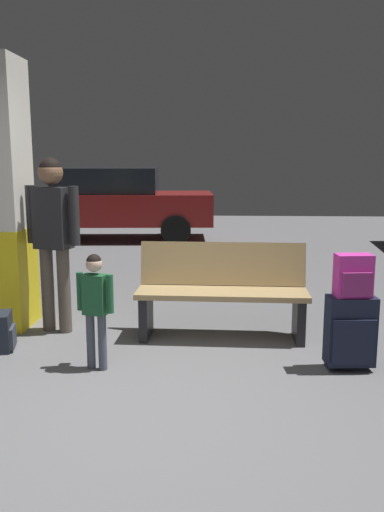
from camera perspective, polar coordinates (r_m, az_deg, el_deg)
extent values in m
cube|color=slate|center=(7.43, -0.89, -3.12)|extent=(18.00, 18.00, 0.10)
cube|color=yellow|center=(5.70, -19.71, -2.17)|extent=(0.57, 0.57, 1.00)
cube|color=tan|center=(4.98, 3.23, -4.02)|extent=(1.61, 0.47, 0.05)
cube|color=tan|center=(5.18, 3.30, -0.82)|extent=(1.60, 0.15, 0.42)
cube|color=black|center=(5.11, -4.95, -6.40)|extent=(0.09, 0.40, 0.41)
cube|color=black|center=(5.09, 11.39, -6.64)|extent=(0.09, 0.40, 0.41)
cube|color=#191E33|center=(4.47, 16.62, -7.66)|extent=(0.39, 0.23, 0.56)
cube|color=#191E33|center=(4.39, 17.02, -8.85)|extent=(0.34, 0.05, 0.36)
cube|color=#A5A5AA|center=(4.47, 16.49, -4.08)|extent=(0.14, 0.03, 0.02)
cylinder|color=black|center=(4.60, 14.17, -11.01)|extent=(0.02, 0.05, 0.04)
cylinder|color=black|center=(4.70, 18.01, -10.78)|extent=(0.02, 0.05, 0.04)
cube|color=#D833A5|center=(4.36, 16.92, -2.02)|extent=(0.29, 0.19, 0.34)
cube|color=#8E2B70|center=(4.28, 17.31, -2.95)|extent=(0.23, 0.05, 0.19)
cylinder|color=black|center=(4.33, 17.03, 0.02)|extent=(0.06, 0.03, 0.02)
cylinder|color=#4C5160|center=(4.37, -9.60, -9.13)|extent=(0.07, 0.07, 0.46)
cylinder|color=#4C5160|center=(4.41, -10.82, -8.95)|extent=(0.07, 0.07, 0.46)
cube|color=#1E5933|center=(4.28, -10.38, -4.08)|extent=(0.21, 0.16, 0.32)
cylinder|color=#1E5933|center=(4.21, -8.79, -4.03)|extent=(0.05, 0.05, 0.31)
cylinder|color=#1E5933|center=(4.34, -11.93, -3.72)|extent=(0.05, 0.05, 0.31)
sphere|color=beige|center=(4.22, -10.48, -0.83)|extent=(0.13, 0.13, 0.13)
sphere|color=black|center=(4.22, -10.49, -0.59)|extent=(0.12, 0.12, 0.12)
cylinder|color=#E5D84C|center=(4.39, -10.55, -3.51)|extent=(0.06, 0.06, 0.10)
cylinder|color=red|center=(4.37, -10.58, -2.56)|extent=(0.01, 0.01, 0.06)
cylinder|color=brown|center=(5.32, -13.56, -3.66)|extent=(0.12, 0.12, 0.83)
cylinder|color=brown|center=(5.43, -15.23, -3.46)|extent=(0.12, 0.12, 0.83)
cube|color=#232326|center=(5.26, -14.75, 3.96)|extent=(0.38, 0.29, 0.59)
cylinder|color=#232326|center=(5.12, -12.53, 4.22)|extent=(0.10, 0.10, 0.56)
cylinder|color=#232326|center=(5.39, -16.87, 4.32)|extent=(0.10, 0.10, 0.56)
sphere|color=brown|center=(5.23, -14.96, 8.66)|extent=(0.23, 0.23, 0.23)
sphere|color=black|center=(5.23, -14.98, 9.02)|extent=(0.22, 0.22, 0.22)
cube|color=#1E232D|center=(5.04, -19.78, -7.66)|extent=(0.22, 0.31, 0.34)
cube|color=#333842|center=(5.04, -18.67, -8.20)|extent=(0.08, 0.23, 0.19)
cylinder|color=black|center=(5.00, -19.89, -5.93)|extent=(0.04, 0.06, 0.02)
cube|color=maroon|center=(11.42, -8.27, 5.12)|extent=(4.21, 1.98, 0.64)
cube|color=black|center=(11.41, -9.10, 8.01)|extent=(2.20, 1.68, 0.52)
cylinder|color=black|center=(12.17, -1.66, 3.78)|extent=(0.61, 0.24, 0.60)
cylinder|color=black|center=(10.58, -1.75, 2.80)|extent=(0.61, 0.24, 0.60)
cylinder|color=black|center=(12.47, -13.71, 3.65)|extent=(0.61, 0.24, 0.60)
cylinder|color=black|center=(10.93, -15.53, 2.67)|extent=(0.61, 0.24, 0.60)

